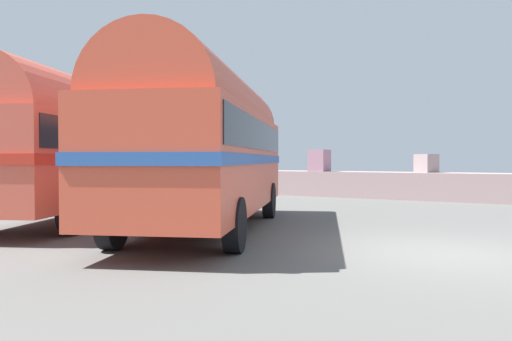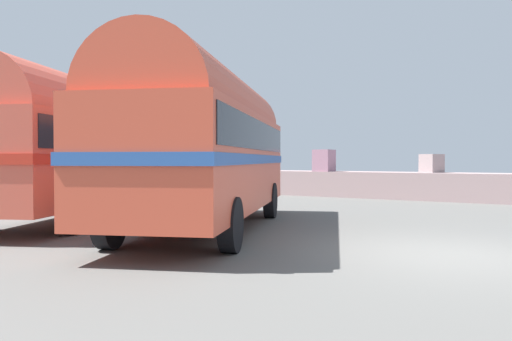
# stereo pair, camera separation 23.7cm
# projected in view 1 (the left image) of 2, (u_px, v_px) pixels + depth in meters

# --- Properties ---
(ground) EXTENTS (32.00, 26.00, 0.02)m
(ground) POSITION_uv_depth(u_px,v_px,m) (449.00, 255.00, 8.45)
(ground) COLOR #575652
(breakwater) EXTENTS (31.36, 2.49, 2.43)m
(breakwater) POSITION_uv_depth(u_px,v_px,m) (512.00, 185.00, 18.48)
(breakwater) COLOR gray
(breakwater) RESTS_ON ground
(vintage_coach) EXTENTS (5.52, 8.84, 3.70)m
(vintage_coach) POSITION_uv_depth(u_px,v_px,m) (207.00, 140.00, 11.24)
(vintage_coach) COLOR black
(vintage_coach) RESTS_ON ground
(second_coach) EXTENTS (5.70, 8.81, 3.70)m
(second_coach) POSITION_uv_depth(u_px,v_px,m) (79.00, 143.00, 13.22)
(second_coach) COLOR black
(second_coach) RESTS_ON ground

